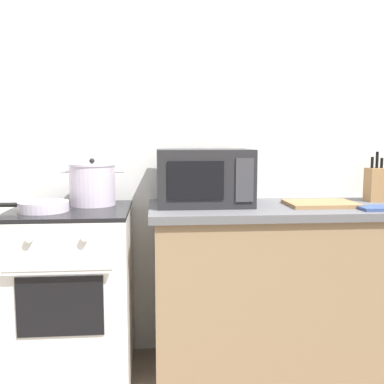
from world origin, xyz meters
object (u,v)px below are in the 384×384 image
object	(u,v)px
knife_block	(378,184)
microwave	(204,177)
stove	(73,296)
cutting_board	(321,204)
stock_pot	(93,184)
frying_pan	(42,206)
oven_mitt	(377,208)

from	to	relation	value
knife_block	microwave	bearing A→B (deg)	-176.48
stove	knife_block	world-z (taller)	knife_block
microwave	cutting_board	size ratio (longest dim) A/B	1.39
stove	stock_pot	xyz separation A→B (m)	(0.10, 0.13, 0.57)
knife_block	frying_pan	bearing A→B (deg)	-173.29
frying_pan	knife_block	size ratio (longest dim) A/B	1.57
microwave	oven_mitt	size ratio (longest dim) A/B	2.78
frying_pan	oven_mitt	size ratio (longest dim) A/B	2.46
frying_pan	knife_block	world-z (taller)	knife_block
stock_pot	oven_mitt	bearing A→B (deg)	-11.13
stock_pot	frying_pan	size ratio (longest dim) A/B	0.75
cutting_board	knife_block	bearing A→B (deg)	19.82
oven_mitt	cutting_board	bearing A→B (deg)	145.25
frying_pan	microwave	world-z (taller)	microwave
knife_block	oven_mitt	bearing A→B (deg)	-117.73
knife_block	cutting_board	bearing A→B (deg)	-160.18
stock_pot	microwave	world-z (taller)	microwave
frying_pan	cutting_board	distance (m)	1.44
frying_pan	knife_block	xyz separation A→B (m)	(1.82, 0.21, 0.07)
knife_block	stove	bearing A→B (deg)	-175.26
stove	cutting_board	bearing A→B (deg)	0.05
stove	microwave	size ratio (longest dim) A/B	1.84
stove	microwave	world-z (taller)	microwave
stove	cutting_board	distance (m)	1.40
stock_pot	knife_block	xyz separation A→B (m)	(1.60, 0.02, -0.01)
cutting_board	oven_mitt	world-z (taller)	cutting_board
stove	frying_pan	world-z (taller)	frying_pan
stove	frying_pan	xyz separation A→B (m)	(-0.12, -0.07, 0.48)
stove	oven_mitt	world-z (taller)	oven_mitt
stock_pot	oven_mitt	world-z (taller)	stock_pot
stove	frying_pan	distance (m)	0.50
microwave	cutting_board	xyz separation A→B (m)	(0.62, -0.08, -0.14)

